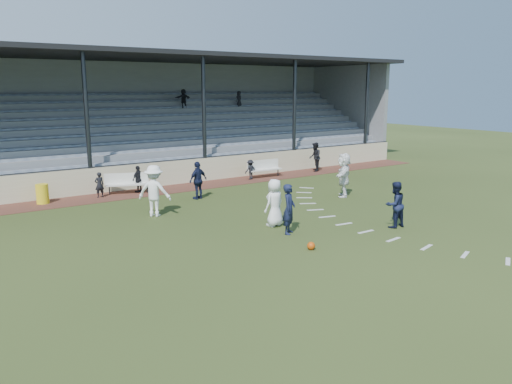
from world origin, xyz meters
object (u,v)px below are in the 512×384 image
Objects in this scene: trash_bin at (42,194)px; bench_left at (127,181)px; bench_right at (264,167)px; football at (311,246)px; player_white_lead at (275,203)px; player_navy_lead at (289,209)px; official at (315,157)px.

bench_left is at bearing -0.70° from trash_bin.
bench_right is 12.54m from football.
football is 2.96m from player_white_lead.
trash_bin is 3.37× the size of football.
player_navy_lead is 12.93m from official.
bench_right is 1.19× the size of player_white_lead.
official is (15.01, -0.21, 0.43)m from trash_bin.
player_white_lead is at bearing -120.66° from bench_right.
player_white_lead reaches higher than bench_left.
official is at bearing 5.36° from player_navy_lead.
bench_left and bench_right have the same top height.
bench_right is 2.44× the size of trash_bin.
trash_bin is 11.08m from player_navy_lead.
football is 0.14× the size of player_navy_lead.
bench_left is at bearing -178.26° from bench_right.
football is at bearing -145.98° from player_navy_lead.
bench_left is at bearing 98.58° from football.
bench_left is at bearing 63.37° from player_navy_lead.
bench_left is 2.44× the size of trash_bin.
player_white_lead reaches higher than trash_bin.
trash_bin is at bearing -67.12° from player_white_lead.
bench_left is 8.23× the size of football.
player_navy_lead is at bearing 73.80° from football.
player_white_lead is 12.10m from official.
bench_right reaches higher than trash_bin.
trash_bin is at bearing -49.16° from official.
trash_bin is (-3.71, 0.05, -0.15)m from bench_left.
bench_left is 11.21m from football.
official is at bearing -0.79° from trash_bin.
player_navy_lead is at bearing -118.39° from bench_right.
bench_left is 1.19× the size of official.
player_navy_lead reaches higher than bench_left.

